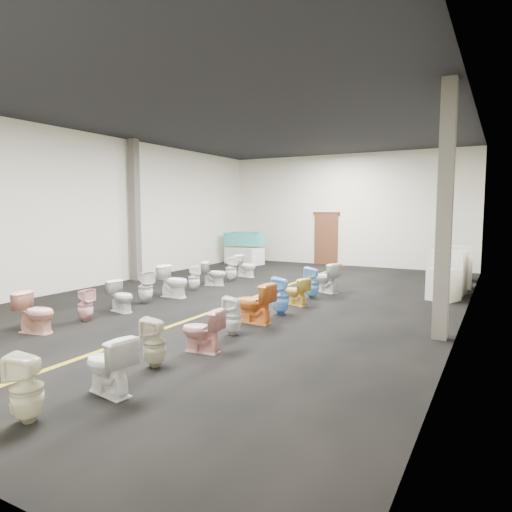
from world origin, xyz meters
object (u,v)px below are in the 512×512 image
Objects in this scene: toilet_left_6 at (174,281)px; toilet_left_9 at (231,269)px; toilet_right_0 at (27,388)px; toilet_right_4 at (233,316)px; toilet_left_2 at (36,312)px; display_table at (244,256)px; toilet_left_4 at (121,296)px; toilet_right_8 at (312,283)px; toilet_left_3 at (86,305)px; appliance_crate_d at (457,263)px; toilet_left_8 at (214,273)px; toilet_left_10 at (246,266)px; toilet_right_2 at (154,342)px; toilet_left_7 at (194,278)px; toilet_right_9 at (326,277)px; appliance_crate_a at (444,284)px; toilet_right_6 at (281,296)px; toilet_right_1 at (108,365)px; appliance_crate_c at (452,272)px; toilet_left_5 at (146,287)px; toilet_right_5 at (254,303)px; toilet_right_3 at (202,330)px; toilet_right_7 at (296,291)px; appliance_crate_b at (448,272)px; bathtub at (244,238)px.

toilet_left_9 is (-0.09, 2.99, -0.02)m from toilet_left_6.
toilet_right_0 reaches higher than toilet_right_4.
toilet_left_2 is 3.95m from toilet_left_6.
display_table is 9.28m from toilet_left_4.
toilet_left_3 is at bearing -43.34° from toilet_right_8.
appliance_crate_d reaches higher than toilet_left_8.
toilet_left_2 is 7.95m from toilet_left_10.
toilet_left_7 is at bearing -167.71° from toilet_right_2.
toilet_right_9 is at bearing -28.17° from toilet_left_3.
display_table is 1.95× the size of appliance_crate_a.
toilet_left_4 is 0.96× the size of toilet_left_7.
toilet_left_10 reaches higher than toilet_left_7.
toilet_right_6 is at bearing -50.69° from toilet_left_3.
toilet_left_8 is 0.95× the size of toilet_right_0.
appliance_crate_a is at bearing 170.03° from toilet_right_1.
toilet_right_1 is (-2.96, -12.01, -0.18)m from appliance_crate_d.
appliance_crate_c is 3.88m from toilet_right_9.
appliance_crate_a is 1.12× the size of toilet_left_8.
toilet_right_1 is (3.39, -4.41, -0.02)m from toilet_left_5.
appliance_crate_c is at bearing 138.02° from toilet_right_6.
toilet_right_8 reaches higher than toilet_left_9.
toilet_right_1 is (-2.96, -8.28, -0.03)m from appliance_crate_a.
toilet_left_5 is (1.90, -8.09, 0.05)m from display_table.
toilet_right_2 is at bearing -105.83° from appliance_crate_d.
toilet_left_5 reaches higher than toilet_right_2.
toilet_left_10 is (-6.36, 1.07, -0.03)m from appliance_crate_a.
toilet_right_8 is (0.09, 2.93, -0.00)m from toilet_right_5.
appliance_crate_d reaches higher than toilet_left_4.
toilet_left_10 is 8.17m from toilet_right_3.
toilet_right_3 is 1.06× the size of toilet_right_7.
toilet_left_3 is 5.49m from toilet_right_8.
toilet_left_5 is at bearing -142.76° from appliance_crate_b.
bathtub is 2.29× the size of toilet_left_9.
display_table is 8.31m from toilet_left_5.
appliance_crate_b reaches higher than toilet_right_2.
toilet_left_6 is 3.44m from toilet_right_5.
appliance_crate_a is 1.16× the size of toilet_left_4.
toilet_left_9 is 1.08× the size of toilet_left_10.
toilet_right_7 is at bearing -46.27° from toilet_left_2.
bathtub reaches higher than toilet_left_3.
toilet_right_3 is 4.04m from toilet_right_7.
appliance_crate_c is 1.28× the size of toilet_left_7.
toilet_left_4 is 0.91× the size of toilet_right_0.
toilet_right_3 is 0.86× the size of toilet_right_9.
toilet_left_9 is at bearing 175.99° from toilet_right_0.
toilet_left_5 is at bearing 19.32° from toilet_left_4.
toilet_left_10 is at bearing 0.36° from toilet_left_6.
toilet_right_0 is at bearing -107.17° from appliance_crate_b.
toilet_right_5 reaches higher than toilet_left_10.
appliance_crate_b is 1.16m from appliance_crate_c.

